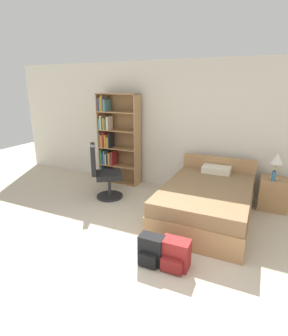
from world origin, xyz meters
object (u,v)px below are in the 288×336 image
at_px(water_bottle, 274,176).
at_px(office_chair, 104,174).
at_px(nightstand, 273,194).
at_px(backpack_red, 175,255).
at_px(backpack_black, 151,250).
at_px(bookshelf, 114,140).
at_px(table_lamp, 277,160).
at_px(bed, 207,201).

bearing_deg(water_bottle, office_chair, -165.79).
xyz_separation_m(nightstand, backpack_red, (-1.07, -2.26, -0.10)).
bearing_deg(backpack_black, bookshelf, 129.02).
distance_m(bookshelf, table_lamp, 3.25).
bearing_deg(backpack_black, backpack_red, 7.99).
bearing_deg(table_lamp, backpack_red, -114.83).
distance_m(nightstand, water_bottle, 0.38).
bearing_deg(table_lamp, bookshelf, 179.19).
height_order(office_chair, backpack_black, office_chair).
xyz_separation_m(nightstand, backpack_black, (-1.37, -2.30, -0.10)).
relative_size(bookshelf, nightstand, 3.53).
distance_m(bookshelf, backpack_black, 3.13).
xyz_separation_m(backpack_red, backpack_black, (-0.29, -0.04, 0.00)).
bearing_deg(bookshelf, bed, -21.00).
relative_size(bookshelf, water_bottle, 10.68).
bearing_deg(backpack_red, office_chair, 143.66).
bearing_deg(table_lamp, office_chair, -163.95).
height_order(bed, backpack_black, bed).
height_order(bookshelf, table_lamp, bookshelf).
distance_m(bookshelf, water_bottle, 3.25).
bearing_deg(bed, backpack_red, -92.98).
distance_m(bookshelf, bed, 2.52).
relative_size(office_chair, nightstand, 1.92).
relative_size(office_chair, backpack_red, 2.93).
distance_m(backpack_red, backpack_black, 0.30).
bearing_deg(office_chair, bookshelf, 107.41).
xyz_separation_m(bed, nightstand, (1.00, 0.83, -0.02)).
bearing_deg(water_bottle, backpack_black, -121.04).
relative_size(backpack_red, backpack_black, 0.99).
bearing_deg(office_chair, bed, 0.75).
xyz_separation_m(water_bottle, backpack_black, (-1.32, -2.20, -0.47)).
xyz_separation_m(bed, table_lamp, (0.97, 0.83, 0.61)).
relative_size(nightstand, water_bottle, 3.03).
relative_size(bookshelf, backpack_red, 5.38).
height_order(office_chair, table_lamp, office_chair).
bearing_deg(water_bottle, bookshelf, 177.28).
relative_size(water_bottle, backpack_black, 0.50).
distance_m(nightstand, backpack_red, 2.51).
relative_size(bed, water_bottle, 11.01).
xyz_separation_m(table_lamp, backpack_black, (-1.34, -2.31, -0.73)).
bearing_deg(backpack_black, table_lamp, 59.80).
distance_m(water_bottle, backpack_black, 2.61).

